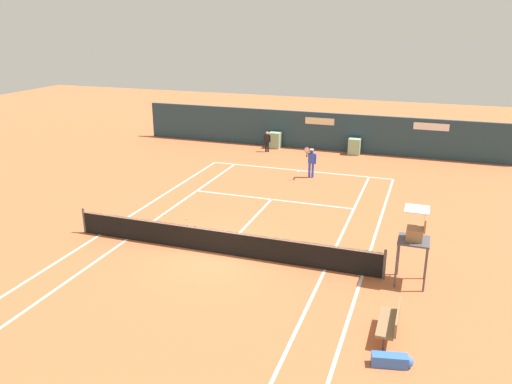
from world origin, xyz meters
TOP-DOWN VIEW (x-y plane):
  - ground_plane at (-0.00, 0.58)m, footprint 80.00×80.00m
  - tennis_net at (0.00, 0.00)m, footprint 12.10×0.10m
  - sponsor_back_wall at (-0.01, 16.96)m, footprint 25.00×1.02m
  - umpire_chair at (6.87, 0.01)m, footprint 1.00×1.00m
  - player_bench at (6.52, -3.34)m, footprint 0.54×1.55m
  - equipment_bag at (6.73, -4.62)m, footprint 1.06×0.48m
  - player_on_baseline at (0.96, 10.56)m, footprint 0.55×0.75m
  - ball_kid_left_post at (-3.10, 15.23)m, footprint 0.45×0.19m
  - tennis_ball_near_service_line at (-2.73, 2.69)m, footprint 0.07×0.07m
  - tennis_ball_by_sideline at (-3.87, 2.80)m, footprint 0.07×0.07m

SIDE VIEW (x-z plane):
  - ground_plane at x=0.00m, z-range 0.00..0.01m
  - tennis_ball_near_service_line at x=-2.73m, z-range 0.00..0.07m
  - tennis_ball_by_sideline at x=-3.87m, z-range 0.00..0.07m
  - equipment_bag at x=6.73m, z-range 0.00..0.32m
  - player_bench at x=6.52m, z-range 0.07..0.95m
  - tennis_net at x=0.00m, z-range -0.02..1.05m
  - ball_kid_left_post at x=-3.10m, z-range 0.10..1.46m
  - player_on_baseline at x=0.96m, z-range 0.06..1.90m
  - sponsor_back_wall at x=-0.01m, z-range -0.05..2.44m
  - umpire_chair at x=6.87m, z-range 0.37..3.01m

